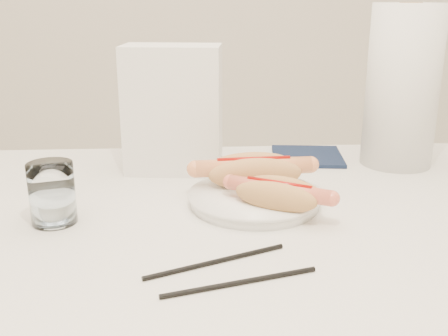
{
  "coord_description": "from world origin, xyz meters",
  "views": [
    {
      "loc": [
        -0.04,
        -0.74,
        1.07
      ],
      "look_at": [
        0.0,
        0.03,
        0.82
      ],
      "focal_mm": 42.9,
      "sensor_mm": 36.0,
      "label": 1
    }
  ],
  "objects": [
    {
      "name": "napkin_box",
      "position": [
        -0.08,
        0.24,
        0.87
      ],
      "size": [
        0.19,
        0.12,
        0.24
      ],
      "primitive_type": "cube",
      "rotation": [
        0.0,
        0.0,
        -0.12
      ],
      "color": "white",
      "rests_on": "table"
    },
    {
      "name": "water_glass",
      "position": [
        -0.25,
        0.0,
        0.8
      ],
      "size": [
        0.07,
        0.07,
        0.09
      ],
      "primitive_type": "cylinder",
      "color": "white",
      "rests_on": "table"
    },
    {
      "name": "plate",
      "position": [
        0.05,
        0.05,
        0.76
      ],
      "size": [
        0.25,
        0.25,
        0.02
      ],
      "primitive_type": "cylinder",
      "rotation": [
        0.0,
        0.0,
        0.23
      ],
      "color": "white",
      "rests_on": "table"
    },
    {
      "name": "hotdog_right",
      "position": [
        0.08,
        0.0,
        0.79
      ],
      "size": [
        0.15,
        0.12,
        0.04
      ],
      "rotation": [
        0.0,
        0.0,
        -0.52
      ],
      "color": "tan",
      "rests_on": "plate"
    },
    {
      "name": "hotdog_left",
      "position": [
        0.06,
        0.1,
        0.79
      ],
      "size": [
        0.2,
        0.08,
        0.05
      ],
      "rotation": [
        0.0,
        0.0,
        0.06
      ],
      "color": "tan",
      "rests_on": "plate"
    },
    {
      "name": "table",
      "position": [
        0.0,
        0.0,
        0.69
      ],
      "size": [
        1.2,
        0.8,
        0.75
      ],
      "color": "white",
      "rests_on": "ground"
    },
    {
      "name": "chopstick_far",
      "position": [
        -0.02,
        -0.14,
        0.75
      ],
      "size": [
        0.18,
        0.08,
        0.01
      ],
      "primitive_type": "cylinder",
      "rotation": [
        0.0,
        1.57,
        0.41
      ],
      "color": "black",
      "rests_on": "table"
    },
    {
      "name": "paper_towel_roll",
      "position": [
        0.36,
        0.26,
        0.9
      ],
      "size": [
        0.17,
        0.17,
        0.31
      ],
      "primitive_type": "cylinder",
      "rotation": [
        0.0,
        0.0,
        0.34
      ],
      "color": "white",
      "rests_on": "table"
    },
    {
      "name": "chopstick_near",
      "position": [
        0.01,
        -0.19,
        0.75
      ],
      "size": [
        0.19,
        0.06,
        0.01
      ],
      "primitive_type": "cylinder",
      "rotation": [
        0.0,
        1.57,
        0.28
      ],
      "color": "black",
      "rests_on": "table"
    },
    {
      "name": "navy_napkin",
      "position": [
        0.19,
        0.3,
        0.75
      ],
      "size": [
        0.16,
        0.16,
        0.01
      ],
      "primitive_type": "cube",
      "rotation": [
        0.0,
        0.0,
        -0.11
      ],
      "color": "#101B34",
      "rests_on": "table"
    }
  ]
}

